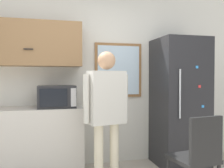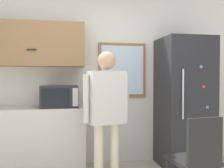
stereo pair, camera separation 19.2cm
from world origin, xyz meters
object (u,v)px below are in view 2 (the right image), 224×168
microwave (59,96)px  person (107,105)px  refrigerator (184,102)px  chair (197,157)px

microwave → person: bearing=-41.4°
refrigerator → chair: 1.26m
microwave → chair: microwave is taller
person → refrigerator: (1.22, 0.47, -0.04)m
microwave → chair: (1.38, -1.15, -0.54)m
person → microwave: bearing=125.3°
person → chair: 1.14m
person → refrigerator: size_ratio=0.86×
person → chair: bearing=-51.6°
person → chair: person is taller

